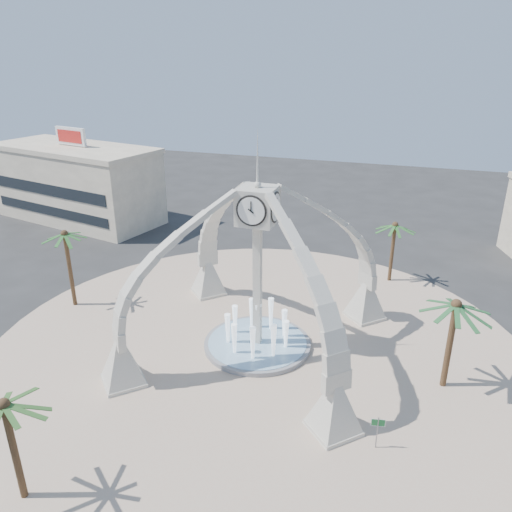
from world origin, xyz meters
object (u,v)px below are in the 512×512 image
(clock_tower, at_px, (257,268))
(palm_south, at_px, (4,406))
(palm_north, at_px, (395,226))
(palm_west, at_px, (65,235))
(fountain, at_px, (257,343))
(street_sign, at_px, (378,427))
(palm_east, at_px, (456,306))

(clock_tower, bearing_deg, palm_south, -111.77)
(clock_tower, xyz_separation_m, palm_north, (8.41, 15.19, -0.87))
(clock_tower, relative_size, palm_west, 2.44)
(palm_west, bearing_deg, palm_south, -59.39)
(fountain, bearing_deg, clock_tower, -90.00)
(palm_south, bearing_deg, fountain, 68.23)
(palm_west, height_order, palm_north, palm_west)
(palm_north, bearing_deg, palm_south, -115.31)
(palm_north, bearing_deg, street_sign, -87.07)
(palm_south, bearing_deg, palm_east, 39.11)
(palm_north, bearing_deg, fountain, -118.99)
(clock_tower, xyz_separation_m, fountain, (0.00, 0.00, -6.20))
(palm_west, xyz_separation_m, palm_north, (25.68, 14.00, -0.91))
(clock_tower, height_order, street_sign, clock_tower)
(palm_south, relative_size, street_sign, 2.99)
(palm_north, distance_m, street_sign, 23.34)
(palm_west, bearing_deg, street_sign, -18.43)
(fountain, distance_m, palm_north, 18.16)
(palm_east, relative_size, street_sign, 3.23)
(fountain, bearing_deg, palm_west, 176.06)
(palm_west, xyz_separation_m, street_sign, (26.86, -8.95, -5.01))
(palm_west, distance_m, palm_south, 20.83)
(palm_east, height_order, palm_north, palm_east)
(fountain, relative_size, palm_north, 1.25)
(palm_north, xyz_separation_m, street_sign, (1.17, -22.94, -4.09))
(clock_tower, distance_m, palm_south, 18.02)
(palm_east, distance_m, street_sign, 9.23)
(fountain, xyz_separation_m, palm_south, (-6.67, -16.72, 5.29))
(palm_east, xyz_separation_m, palm_north, (-4.80, 15.74, -0.38))
(palm_east, bearing_deg, street_sign, -116.68)
(fountain, relative_size, palm_west, 1.09)
(palm_south, bearing_deg, palm_west, 120.61)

